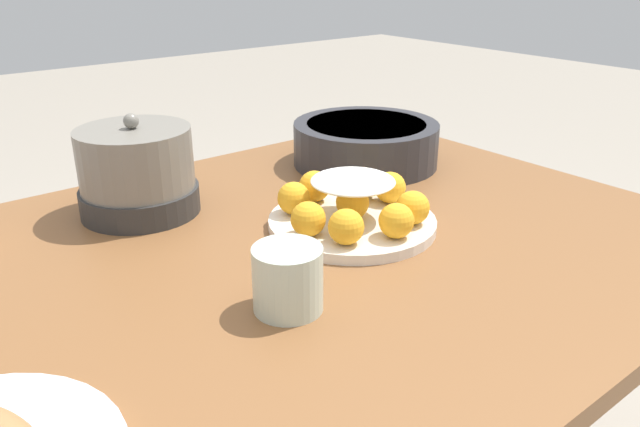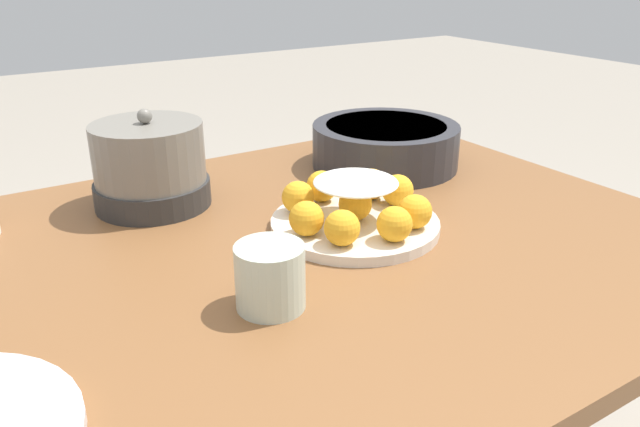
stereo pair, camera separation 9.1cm
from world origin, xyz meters
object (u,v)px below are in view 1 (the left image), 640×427
(serving_bowl, at_px, (366,142))
(cup_near, at_px, (288,279))
(warming_pot, at_px, (137,172))
(cake_plate, at_px, (352,209))
(dining_table, at_px, (287,309))

(serving_bowl, relative_size, cup_near, 3.41)
(cup_near, xyz_separation_m, warming_pot, (-0.01, 0.39, 0.03))
(cake_plate, bearing_deg, dining_table, -179.92)
(dining_table, xyz_separation_m, cup_near, (-0.09, -0.13, 0.14))
(cake_plate, relative_size, cup_near, 3.08)
(cake_plate, height_order, cup_near, cake_plate)
(cup_near, height_order, warming_pot, warming_pot)
(dining_table, height_order, warming_pot, warming_pot)
(serving_bowl, bearing_deg, dining_table, -148.37)
(dining_table, relative_size, cake_plate, 4.79)
(serving_bowl, height_order, cup_near, serving_bowl)
(dining_table, xyz_separation_m, cake_plate, (0.13, 0.00, 0.13))
(cake_plate, bearing_deg, warming_pot, 130.84)
(dining_table, distance_m, serving_bowl, 0.44)
(cake_plate, relative_size, warming_pot, 1.36)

